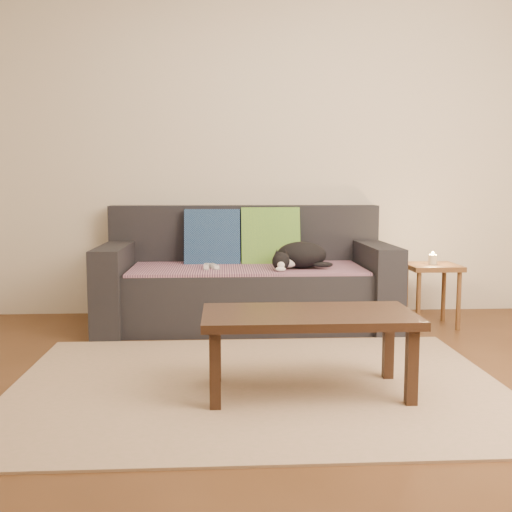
# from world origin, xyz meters

# --- Properties ---
(ground) EXTENTS (4.50, 4.50, 0.00)m
(ground) POSITION_xyz_m (0.00, 0.00, 0.00)
(ground) COLOR brown
(ground) RESTS_ON ground
(back_wall) EXTENTS (4.50, 0.04, 2.60)m
(back_wall) POSITION_xyz_m (0.00, 2.00, 1.30)
(back_wall) COLOR beige
(back_wall) RESTS_ON ground
(sofa) EXTENTS (2.10, 0.94, 0.87)m
(sofa) POSITION_xyz_m (0.00, 1.57, 0.31)
(sofa) COLOR #232328
(sofa) RESTS_ON ground
(throw_blanket) EXTENTS (1.66, 0.74, 0.02)m
(throw_blanket) POSITION_xyz_m (0.00, 1.48, 0.43)
(throw_blanket) COLOR #3C2443
(throw_blanket) RESTS_ON sofa
(cushion_navy) EXTENTS (0.42, 0.21, 0.43)m
(cushion_navy) POSITION_xyz_m (-0.25, 1.74, 0.63)
(cushion_navy) COLOR #11264D
(cushion_navy) RESTS_ON throw_blanket
(cushion_green) EXTENTS (0.45, 0.22, 0.46)m
(cushion_green) POSITION_xyz_m (0.19, 1.74, 0.63)
(cushion_green) COLOR #0C4F39
(cushion_green) RESTS_ON throw_blanket
(cat) EXTENTS (0.43, 0.32, 0.19)m
(cat) POSITION_xyz_m (0.37, 1.37, 0.53)
(cat) COLOR black
(cat) RESTS_ON throw_blanket
(wii_remote_a) EXTENTS (0.04, 0.15, 0.03)m
(wii_remote_a) POSITION_xyz_m (-0.29, 1.39, 0.46)
(wii_remote_a) COLOR white
(wii_remote_a) RESTS_ON throw_blanket
(wii_remote_b) EXTENTS (0.08, 0.15, 0.03)m
(wii_remote_b) POSITION_xyz_m (-0.24, 1.39, 0.46)
(wii_remote_b) COLOR white
(wii_remote_b) RESTS_ON throw_blanket
(side_table) EXTENTS (0.36, 0.36, 0.45)m
(side_table) POSITION_xyz_m (1.35, 1.43, 0.37)
(side_table) COLOR brown
(side_table) RESTS_ON ground
(candle) EXTENTS (0.06, 0.06, 0.09)m
(candle) POSITION_xyz_m (1.35, 1.43, 0.49)
(candle) COLOR beige
(candle) RESTS_ON side_table
(rug) EXTENTS (2.50, 1.80, 0.01)m
(rug) POSITION_xyz_m (0.00, 0.15, 0.01)
(rug) COLOR tan
(rug) RESTS_ON ground
(coffee_table) EXTENTS (1.03, 0.51, 0.41)m
(coffee_table) POSITION_xyz_m (0.24, 0.02, 0.36)
(coffee_table) COLOR #311B13
(coffee_table) RESTS_ON rug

